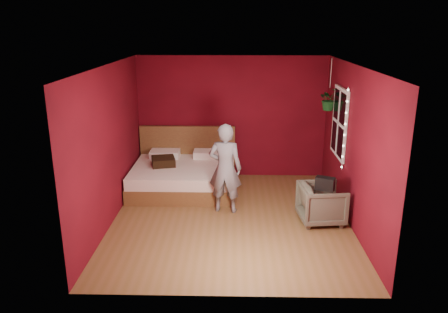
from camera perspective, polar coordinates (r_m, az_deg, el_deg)
floor at (r=7.63m, az=0.85°, el=-8.06°), size 4.50×4.50×0.00m
room_walls at (r=7.08m, az=0.91°, el=4.33°), size 4.04×4.54×2.62m
window at (r=8.22m, az=14.82°, el=4.29°), size 0.05×0.97×1.27m
fairy_lights at (r=7.72m, az=15.50°, el=3.42°), size 0.04×0.04×1.45m
bed at (r=8.90m, az=-5.20°, el=-2.34°), size 2.05×1.74×1.12m
person at (r=7.63m, az=0.15°, el=-1.57°), size 0.64×0.47×1.60m
armchair at (r=7.56m, az=12.63°, el=-6.01°), size 0.80×0.78×0.66m
handbag at (r=7.20m, az=13.06°, el=-3.46°), size 0.33×0.26×0.21m
throw_pillow at (r=8.79m, az=-7.93°, el=-0.64°), size 0.54×0.54×0.16m
hanging_plant at (r=8.71m, az=13.57°, el=7.31°), size 0.49×0.46×0.99m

